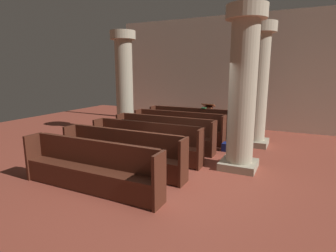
# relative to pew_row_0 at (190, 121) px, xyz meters

# --- Properties ---
(ground_plane) EXTENTS (19.20, 19.20, 0.00)m
(ground_plane) POSITION_rel_pew_row_0_xyz_m (0.90, -3.97, -0.52)
(ground_plane) COLOR brown
(back_wall) EXTENTS (10.00, 0.16, 4.50)m
(back_wall) POSITION_rel_pew_row_0_xyz_m (0.90, 2.11, 1.73)
(back_wall) COLOR silver
(back_wall) RESTS_ON ground
(pew_row_0) EXTENTS (3.14, 0.47, 0.98)m
(pew_row_0) POSITION_rel_pew_row_0_xyz_m (0.00, 0.00, 0.00)
(pew_row_0) COLOR #4C2316
(pew_row_0) RESTS_ON ground
(pew_row_1) EXTENTS (3.14, 0.46, 0.98)m
(pew_row_1) POSITION_rel_pew_row_0_xyz_m (0.00, -1.07, 0.00)
(pew_row_1) COLOR #4C2316
(pew_row_1) RESTS_ON ground
(pew_row_2) EXTENTS (3.14, 0.46, 0.98)m
(pew_row_2) POSITION_rel_pew_row_0_xyz_m (0.00, -2.14, 0.00)
(pew_row_2) COLOR #4C2316
(pew_row_2) RESTS_ON ground
(pew_row_3) EXTENTS (3.14, 0.46, 0.98)m
(pew_row_3) POSITION_rel_pew_row_0_xyz_m (0.00, -3.21, 0.00)
(pew_row_3) COLOR #4C2316
(pew_row_3) RESTS_ON ground
(pew_row_4) EXTENTS (3.14, 0.46, 0.98)m
(pew_row_4) POSITION_rel_pew_row_0_xyz_m (0.00, -4.28, 0.00)
(pew_row_4) COLOR #4C2316
(pew_row_4) RESTS_ON ground
(pew_row_5) EXTENTS (3.14, 0.47, 0.98)m
(pew_row_5) POSITION_rel_pew_row_0_xyz_m (0.00, -5.35, 0.00)
(pew_row_5) COLOR #4C2316
(pew_row_5) RESTS_ON ground
(pillar_aisle_side) EXTENTS (0.91, 0.91, 3.73)m
(pillar_aisle_side) POSITION_rel_pew_row_0_xyz_m (2.38, -0.48, 1.42)
(pillar_aisle_side) COLOR #9F967E
(pillar_aisle_side) RESTS_ON ground
(pillar_far_side) EXTENTS (0.91, 0.91, 3.73)m
(pillar_far_side) POSITION_rel_pew_row_0_xyz_m (-2.33, -0.79, 1.42)
(pillar_far_side) COLOR #9F967E
(pillar_far_side) RESTS_ON ground
(pillar_aisle_rear) EXTENTS (0.91, 0.91, 3.73)m
(pillar_aisle_rear) POSITION_rel_pew_row_0_xyz_m (2.38, -2.83, 1.42)
(pillar_aisle_rear) COLOR #9F967E
(pillar_aisle_rear) RESTS_ON ground
(lectern) EXTENTS (0.48, 0.45, 1.08)m
(lectern) POSITION_rel_pew_row_0_xyz_m (0.39, 0.96, -0.06)
(lectern) COLOR brown
(lectern) RESTS_ON ground
(hymn_book) EXTENTS (0.15, 0.22, 0.03)m
(hymn_book) POSITION_rel_pew_row_0_xyz_m (0.46, 0.18, 0.48)
(hymn_book) COLOR #194723
(hymn_book) RESTS_ON pew_row_0
(kneeler_box_navy) EXTENTS (0.36, 0.30, 0.24)m
(kneeler_box_navy) POSITION_rel_pew_row_0_xyz_m (1.82, -1.51, -0.40)
(kneeler_box_navy) COLOR navy
(kneeler_box_navy) RESTS_ON ground
(kneeler_box_blue) EXTENTS (0.35, 0.27, 0.28)m
(kneeler_box_blue) POSITION_rel_pew_row_0_xyz_m (1.89, -0.41, -0.38)
(kneeler_box_blue) COLOR navy
(kneeler_box_blue) RESTS_ON ground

